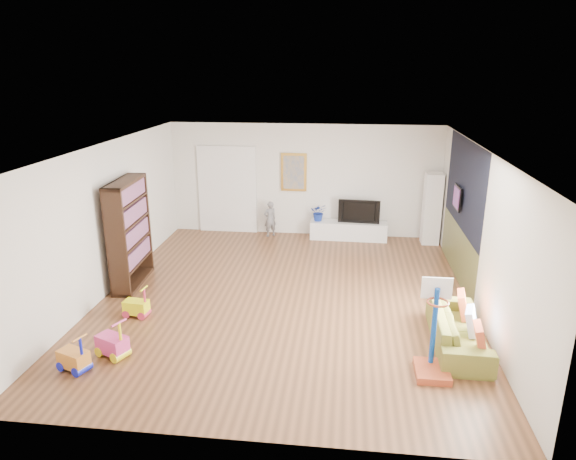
# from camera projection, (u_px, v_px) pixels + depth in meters

# --- Properties ---
(floor) EXTENTS (6.50, 7.50, 0.00)m
(floor) POSITION_uv_depth(u_px,v_px,m) (285.00, 297.00, 9.26)
(floor) COLOR brown
(floor) RESTS_ON ground
(ceiling) EXTENTS (6.50, 7.50, 0.00)m
(ceiling) POSITION_uv_depth(u_px,v_px,m) (285.00, 148.00, 8.44)
(ceiling) COLOR white
(ceiling) RESTS_ON ground
(wall_back) EXTENTS (6.50, 0.00, 2.70)m
(wall_back) POSITION_uv_depth(u_px,v_px,m) (304.00, 180.00, 12.40)
(wall_back) COLOR silver
(wall_back) RESTS_ON ground
(wall_front) EXTENTS (6.50, 0.00, 2.70)m
(wall_front) POSITION_uv_depth(u_px,v_px,m) (241.00, 333.00, 5.30)
(wall_front) COLOR silver
(wall_front) RESTS_ON ground
(wall_left) EXTENTS (0.00, 7.50, 2.70)m
(wall_left) POSITION_uv_depth(u_px,v_px,m) (106.00, 220.00, 9.21)
(wall_left) COLOR silver
(wall_left) RESTS_ON ground
(wall_right) EXTENTS (0.00, 7.50, 2.70)m
(wall_right) POSITION_uv_depth(u_px,v_px,m) (480.00, 233.00, 8.48)
(wall_right) COLOR white
(wall_right) RESTS_ON ground
(navy_accent) EXTENTS (0.01, 3.20, 1.70)m
(navy_accent) POSITION_uv_depth(u_px,v_px,m) (465.00, 185.00, 9.66)
(navy_accent) COLOR black
(navy_accent) RESTS_ON wall_right
(olive_wainscot) EXTENTS (0.01, 3.20, 1.00)m
(olive_wainscot) POSITION_uv_depth(u_px,v_px,m) (457.00, 252.00, 10.07)
(olive_wainscot) COLOR brown
(olive_wainscot) RESTS_ON wall_right
(doorway) EXTENTS (1.45, 0.06, 2.10)m
(doorway) POSITION_uv_depth(u_px,v_px,m) (227.00, 191.00, 12.66)
(doorway) COLOR white
(doorway) RESTS_ON ground
(painting_back) EXTENTS (0.62, 0.06, 0.92)m
(painting_back) POSITION_uv_depth(u_px,v_px,m) (294.00, 172.00, 12.32)
(painting_back) COLOR gold
(painting_back) RESTS_ON wall_back
(artwork_right) EXTENTS (0.04, 0.56, 0.46)m
(artwork_right) POSITION_uv_depth(u_px,v_px,m) (457.00, 198.00, 9.95)
(artwork_right) COLOR #7F3F8C
(artwork_right) RESTS_ON wall_right
(media_console) EXTENTS (1.83, 0.48, 0.43)m
(media_console) POSITION_uv_depth(u_px,v_px,m) (348.00, 230.00, 12.34)
(media_console) COLOR white
(media_console) RESTS_ON ground
(tall_cabinet) EXTENTS (0.39, 0.39, 1.67)m
(tall_cabinet) POSITION_uv_depth(u_px,v_px,m) (432.00, 209.00, 11.86)
(tall_cabinet) COLOR white
(tall_cabinet) RESTS_ON ground
(bookshelf) EXTENTS (0.44, 1.40, 2.01)m
(bookshelf) POSITION_uv_depth(u_px,v_px,m) (129.00, 233.00, 9.58)
(bookshelf) COLOR black
(bookshelf) RESTS_ON ground
(sofa) EXTENTS (0.76, 1.86, 0.54)m
(sofa) POSITION_uv_depth(u_px,v_px,m) (458.00, 329.00, 7.59)
(sofa) COLOR olive
(sofa) RESTS_ON ground
(basketball_hoop) EXTENTS (0.46, 0.56, 1.34)m
(basketball_hoop) POSITION_uv_depth(u_px,v_px,m) (436.00, 330.00, 6.74)
(basketball_hoop) COLOR #A94224
(basketball_hoop) RESTS_ON ground
(ride_on_yellow) EXTENTS (0.42, 0.28, 0.52)m
(ride_on_yellow) POSITION_uv_depth(u_px,v_px,m) (136.00, 302.00, 8.48)
(ride_on_yellow) COLOR #F2F811
(ride_on_yellow) RESTS_ON ground
(ride_on_orange) EXTENTS (0.48, 0.39, 0.55)m
(ride_on_orange) POSITION_uv_depth(u_px,v_px,m) (73.00, 352.00, 6.96)
(ride_on_orange) COLOR orange
(ride_on_orange) RESTS_ON ground
(ride_on_pink) EXTENTS (0.52, 0.43, 0.59)m
(ride_on_pink) POSITION_uv_depth(u_px,v_px,m) (111.00, 338.00, 7.30)
(ride_on_pink) COLOR #DB3A84
(ride_on_pink) RESTS_ON ground
(child) EXTENTS (0.38, 0.36, 0.87)m
(child) POSITION_uv_depth(u_px,v_px,m) (270.00, 219.00, 12.47)
(child) COLOR slate
(child) RESTS_ON ground
(tv) EXTENTS (0.99, 0.20, 0.56)m
(tv) POSITION_uv_depth(u_px,v_px,m) (359.00, 210.00, 12.19)
(tv) COLOR black
(tv) RESTS_ON media_console
(vase_plant) EXTENTS (0.40, 0.35, 0.42)m
(vase_plant) POSITION_uv_depth(u_px,v_px,m) (319.00, 212.00, 12.31)
(vase_plant) COLOR navy
(vase_plant) RESTS_ON media_console
(pillow_left) EXTENTS (0.14, 0.40, 0.39)m
(pillow_left) POSITION_uv_depth(u_px,v_px,m) (480.00, 338.00, 7.02)
(pillow_left) COLOR #C44D2E
(pillow_left) RESTS_ON sofa
(pillow_center) EXTENTS (0.20, 0.40, 0.39)m
(pillow_center) POSITION_uv_depth(u_px,v_px,m) (472.00, 321.00, 7.50)
(pillow_center) COLOR white
(pillow_center) RESTS_ON sofa
(pillow_right) EXTENTS (0.17, 0.42, 0.40)m
(pillow_right) POSITION_uv_depth(u_px,v_px,m) (463.00, 305.00, 8.01)
(pillow_right) COLOR #BA4827
(pillow_right) RESTS_ON sofa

